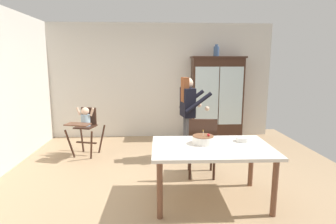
{
  "coord_description": "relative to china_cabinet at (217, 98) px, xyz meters",
  "views": [
    {
      "loc": [
        -0.17,
        -3.82,
        1.78
      ],
      "look_at": [
        0.08,
        0.7,
        0.95
      ],
      "focal_mm": 28.58,
      "sensor_mm": 36.0,
      "label": 1
    }
  ],
  "objects": [
    {
      "name": "dining_table",
      "position": [
        -0.75,
        -2.95,
        -0.32
      ],
      "size": [
        1.53,
        1.01,
        0.74
      ],
      "color": "silver",
      "rests_on": "ground_plane"
    },
    {
      "name": "dining_chair_far_side",
      "position": [
        -0.75,
        -2.25,
        -0.42
      ],
      "size": [
        0.48,
        0.48,
        0.96
      ],
      "rotation": [
        0.0,
        0.0,
        3.04
      ],
      "color": "#382116",
      "rests_on": "ground_plane"
    },
    {
      "name": "serving_bowl",
      "position": [
        -0.29,
        -2.77,
        -0.2
      ],
      "size": [
        0.18,
        0.18,
        0.05
      ],
      "primitive_type": "cylinder",
      "color": "silver",
      "rests_on": "dining_table"
    },
    {
      "name": "ground_plane",
      "position": [
        -1.32,
        -2.37,
        -0.97
      ],
      "size": [
        6.24,
        6.24,
        0.0
      ],
      "primitive_type": "plane",
      "color": "tan"
    },
    {
      "name": "high_chair_with_toddler",
      "position": [
        -2.8,
        -1.08,
        -0.32
      ],
      "size": [
        0.7,
        0.78,
        0.95
      ],
      "rotation": [
        0.0,
        0.0,
        -0.26
      ],
      "color": "#382116",
      "rests_on": "ground_plane"
    },
    {
      "name": "ceramic_vase",
      "position": [
        -0.04,
        0.0,
        1.08
      ],
      "size": [
        0.13,
        0.13,
        0.27
      ],
      "color": "#3D567F",
      "rests_on": "china_cabinet"
    },
    {
      "name": "birthday_cake",
      "position": [
        -0.85,
        -2.85,
        -0.18
      ],
      "size": [
        0.28,
        0.28,
        0.19
      ],
      "color": "white",
      "rests_on": "dining_table"
    },
    {
      "name": "china_cabinet",
      "position": [
        0.0,
        0.0,
        0.0
      ],
      "size": [
        1.24,
        0.48,
        1.93
      ],
      "color": "#382116",
      "rests_on": "ground_plane"
    },
    {
      "name": "adult_person",
      "position": [
        -0.86,
        -1.42,
        -0.0
      ],
      "size": [
        0.56,
        0.55,
        1.53
      ],
      "rotation": [
        0.0,
        0.0,
        1.74
      ],
      "color": "#47474C",
      "rests_on": "ground_plane"
    },
    {
      "name": "wall_back",
      "position": [
        -1.32,
        0.26,
        0.38
      ],
      "size": [
        5.32,
        0.06,
        2.7
      ],
      "primitive_type": "cube",
      "color": "beige",
      "rests_on": "ground_plane"
    }
  ]
}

